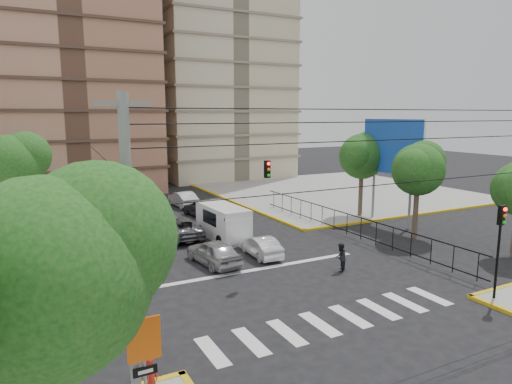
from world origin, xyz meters
TOP-DOWN VIEW (x-y plane):
  - ground at (0.00, 0.00)m, footprint 160.00×160.00m
  - sidewalk_ne at (20.00, 20.00)m, footprint 26.00×26.00m
  - crosswalk_stripes at (0.00, -6.00)m, footprint 12.00×2.40m
  - stop_line at (0.00, 1.20)m, footprint 13.00×0.40m
  - tower_beige at (14.00, 40.00)m, footprint 17.00×16.00m
  - park_fence at (9.00, 4.50)m, footprint 0.10×22.50m
  - billboard at (14.45, 6.00)m, footprint 0.36×6.20m
  - tree_sw_near at (-10.90, -9.99)m, footprint 5.63×4.60m
  - tree_park_a at (13.08, 2.01)m, footprint 4.41×3.60m
  - tree_park_c at (14.09, 9.01)m, footprint 4.65×3.80m
  - tree_tudor at (-11.90, 16.01)m, footprint 5.39×4.40m
  - traffic_light_se at (7.80, -7.80)m, footprint 0.28×0.22m
  - traffic_light_nw at (-7.80, 7.80)m, footprint 0.28×0.22m
  - traffic_light_hanging at (0.00, -2.04)m, footprint 18.00×9.12m
  - utility_pole_sw at (-9.00, -9.00)m, footprint 1.40×0.28m
  - district_sign at (-8.80, -9.24)m, footprint 0.90×0.12m
  - van_right_lane at (1.00, 7.91)m, footprint 2.18×5.19m
  - van_left_lane at (-2.22, 19.93)m, footprint 1.94×4.59m
  - car_silver_front_left at (-1.77, 3.13)m, footprint 2.23×4.50m
  - car_white_front_right at (1.36, 3.27)m, footprint 1.49×3.87m
  - car_grey_mid_left at (-1.76, 9.65)m, footprint 2.69×5.46m
  - car_silver_rear_left at (-2.85, 15.14)m, footprint 2.18×4.74m
  - car_darkgrey_mid_right at (2.13, 15.18)m, footprint 2.44×4.75m
  - car_white_rear_right at (2.06, 20.17)m, footprint 1.74×4.50m
  - pedestrian_sw_corner at (-8.44, -8.35)m, footprint 0.65×0.67m
  - pedestrian_crosswalk at (3.99, -1.20)m, footprint 0.99×0.96m

SIDE VIEW (x-z plane):
  - ground at x=0.00m, z-range 0.00..0.00m
  - park_fence at x=9.00m, z-range -0.83..0.83m
  - crosswalk_stripes at x=0.00m, z-range 0.00..0.01m
  - stop_line at x=0.00m, z-range 0.00..0.01m
  - sidewalk_ne at x=20.00m, z-range 0.00..0.15m
  - car_white_front_right at x=1.36m, z-range 0.00..1.26m
  - car_silver_rear_left at x=-2.85m, z-range 0.00..1.34m
  - car_white_rear_right at x=2.06m, z-range 0.00..1.46m
  - car_silver_front_left at x=-1.77m, z-range 0.00..1.48m
  - car_grey_mid_left at x=-1.76m, z-range 0.00..1.49m
  - car_darkgrey_mid_right at x=2.13m, z-range 0.00..1.55m
  - pedestrian_crosswalk at x=3.99m, z-range 0.00..1.60m
  - pedestrian_sw_corner at x=-8.44m, z-range 0.15..1.70m
  - van_left_lane at x=-2.22m, z-range -0.03..2.02m
  - van_right_lane at x=1.00m, z-range -0.03..2.28m
  - district_sign at x=-8.80m, z-range 0.85..4.05m
  - traffic_light_se at x=7.80m, z-range 0.91..5.31m
  - traffic_light_nw at x=-7.80m, z-range 0.91..5.31m
  - utility_pole_sw at x=-9.00m, z-range 0.27..9.27m
  - tree_park_a at x=13.08m, z-range 1.60..8.42m
  - tree_tudor at x=-11.90m, z-range 1.50..8.93m
  - tree_sw_near at x=-10.90m, z-range 1.48..9.06m
  - tree_park_c at x=14.09m, z-range 1.71..8.96m
  - traffic_light_hanging at x=0.00m, z-range 5.44..6.36m
  - billboard at x=14.45m, z-range 1.95..10.05m
  - tower_beige at x=14.00m, z-range 0.00..48.00m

